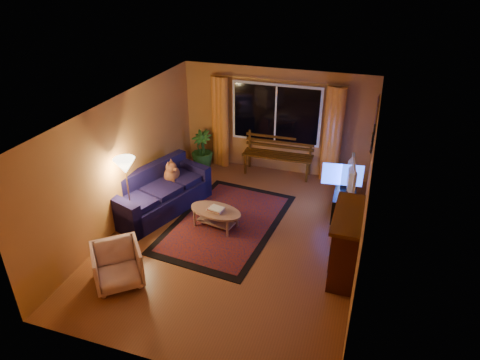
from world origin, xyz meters
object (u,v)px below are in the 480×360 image
(sofa, at_px, (160,191))
(tv_console, at_px, (344,199))
(armchair, at_px, (117,264))
(coffee_table, at_px, (216,218))
(bench, at_px, (277,165))
(floor_lamp, at_px, (129,194))

(sofa, relative_size, tv_console, 1.71)
(armchair, xyz_separation_m, coffee_table, (0.92, 1.98, -0.18))
(bench, relative_size, coffee_table, 1.55)
(sofa, xyz_separation_m, coffee_table, (1.32, -0.23, -0.25))
(bench, relative_size, sofa, 0.76)
(bench, xyz_separation_m, tv_console, (1.71, -1.18, 0.02))
(bench, relative_size, floor_lamp, 1.12)
(tv_console, bearing_deg, sofa, -164.19)
(bench, distance_m, armchair, 4.80)
(armchair, bearing_deg, sofa, 60.37)
(bench, xyz_separation_m, armchair, (-1.50, -4.56, 0.13))
(floor_lamp, bearing_deg, tv_console, 26.50)
(sofa, xyz_separation_m, armchair, (0.40, -2.21, -0.06))
(bench, distance_m, coffee_table, 2.65)
(sofa, relative_size, coffee_table, 2.04)
(tv_console, bearing_deg, armchair, -135.62)
(floor_lamp, height_order, coffee_table, floor_lamp)
(armchair, distance_m, floor_lamp, 1.63)
(armchair, relative_size, tv_console, 0.60)
(floor_lamp, height_order, tv_console, floor_lamp)
(armchair, height_order, tv_console, armchair)
(armchair, distance_m, coffee_table, 2.19)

